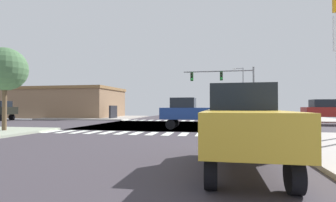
% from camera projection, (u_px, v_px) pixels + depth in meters
% --- Properties ---
extents(ground, '(90.00, 90.00, 0.05)m').
position_uv_depth(ground, '(170.00, 125.00, 23.44)').
color(ground, '#3A353B').
extents(sidewalk_corner_ne, '(12.00, 12.00, 0.14)m').
position_uv_depth(sidewalk_corner_ne, '(289.00, 119.00, 32.71)').
color(sidewalk_corner_ne, '#A09B91').
rests_on(sidewalk_corner_ne, ground).
extents(sidewalk_corner_nw, '(12.00, 12.00, 0.14)m').
position_uv_depth(sidewalk_corner_nw, '(98.00, 117.00, 37.73)').
color(sidewalk_corner_nw, '#9F9992').
rests_on(sidewalk_corner_nw, ground).
extents(crosswalk_near, '(13.50, 2.00, 0.01)m').
position_uv_depth(crosswalk_near, '(144.00, 133.00, 16.33)').
color(crosswalk_near, white).
rests_on(crosswalk_near, ground).
extents(crosswalk_far, '(13.50, 2.00, 0.01)m').
position_uv_depth(crosswalk_far, '(179.00, 121.00, 30.65)').
color(crosswalk_far, white).
rests_on(crosswalk_far, ground).
extents(traffic_signal_mast, '(7.90, 0.55, 6.10)m').
position_uv_depth(traffic_signal_mast, '(225.00, 81.00, 29.36)').
color(traffic_signal_mast, gray).
rests_on(traffic_signal_mast, ground).
extents(street_lamp, '(1.78, 0.32, 8.03)m').
position_uv_depth(street_lamp, '(242.00, 87.00, 42.50)').
color(street_lamp, gray).
rests_on(street_lamp, ground).
extents(bank_building, '(17.66, 9.69, 4.50)m').
position_uv_depth(bank_building, '(65.00, 103.00, 39.87)').
color(bank_building, '#88684C').
rests_on(bank_building, ground).
extents(sidewalk_tree, '(2.82, 2.82, 5.57)m').
position_uv_depth(sidewalk_tree, '(5.00, 70.00, 17.02)').
color(sidewalk_tree, brown).
rests_on(sidewalk_tree, ground).
extents(sedan_farside_1, '(1.80, 4.30, 1.88)m').
position_uv_depth(sedan_farside_1, '(178.00, 110.00, 40.89)').
color(sedan_farside_1, black).
rests_on(sedan_farside_1, ground).
extents(pickup_crossing_1, '(2.00, 5.10, 2.35)m').
position_uv_depth(pickup_crossing_1, '(187.00, 108.00, 52.16)').
color(pickup_crossing_1, black).
rests_on(pickup_crossing_1, ground).
extents(suv_queued_2, '(4.60, 1.96, 2.34)m').
position_uv_depth(suv_queued_2, '(330.00, 110.00, 24.10)').
color(suv_queued_2, black).
rests_on(suv_queued_2, ground).
extents(pickup_leading_2, '(2.00, 5.10, 2.35)m').
position_uv_depth(pickup_leading_2, '(243.00, 122.00, 7.08)').
color(pickup_leading_2, black).
rests_on(pickup_leading_2, ground).
extents(pickup_middle_3, '(5.10, 2.00, 2.35)m').
position_uv_depth(pickup_middle_3, '(193.00, 112.00, 19.57)').
color(pickup_middle_3, black).
rests_on(pickup_middle_3, ground).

